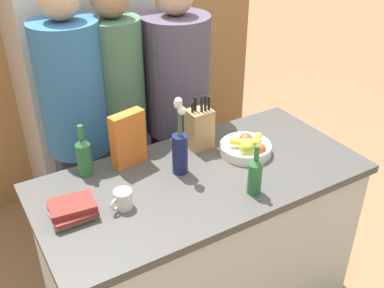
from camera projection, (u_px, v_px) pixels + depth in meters
The scene contains 14 objects.
kitchen_island at pixel (201, 245), 2.33m from camera, with size 1.56×0.75×0.89m.
back_wall_wood at pixel (82, 13), 3.03m from camera, with size 2.76×0.12×2.60m.
refrigerator at pixel (84, 85), 2.88m from camera, with size 0.77×0.63×1.88m.
fruit_bowl at pixel (247, 147), 2.24m from camera, with size 0.26×0.26×0.10m.
knife_block at pixel (200, 128), 2.27m from camera, with size 0.12×0.10×0.29m.
flower_vase at pixel (180, 146), 2.05m from camera, with size 0.07×0.07×0.39m.
cereal_box at pixel (128, 139), 2.12m from camera, with size 0.18×0.10×0.27m.
coffee_mug at pixel (123, 199), 1.88m from camera, with size 0.11×0.08×0.08m.
book_stack at pixel (72, 210), 1.83m from camera, with size 0.20×0.16×0.07m.
bottle_oil at pixel (255, 175), 1.94m from camera, with size 0.06×0.06×0.24m.
bottle_vinegar at pixel (84, 155), 2.06m from camera, with size 0.07×0.07×0.26m.
person_at_sink at pixel (77, 124), 2.38m from camera, with size 0.34×0.34×1.71m.
person_in_blue at pixel (120, 113), 2.49m from camera, with size 0.29×0.29×1.68m.
person_in_red_tee at pixel (177, 108), 2.63m from camera, with size 0.38×0.38×1.66m.
Camera 1 is at (-0.93, -1.46, 2.09)m, focal length 42.00 mm.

